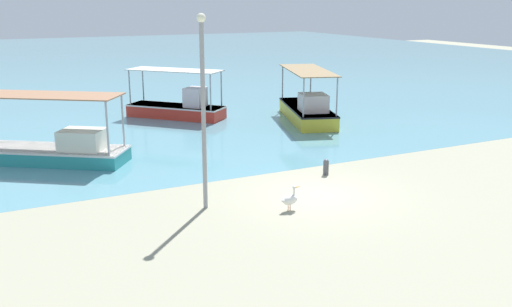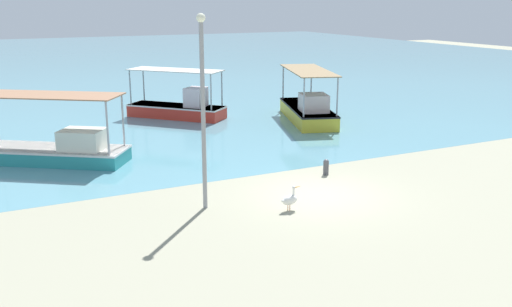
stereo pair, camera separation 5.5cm
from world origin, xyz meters
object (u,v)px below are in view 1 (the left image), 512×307
(pelican, at_px, (290,199))
(lamp_post, at_px, (203,103))
(fishing_boat_near_right, at_px, (57,148))
(fishing_boat_far_right, at_px, (308,109))
(fishing_boat_outer, at_px, (179,107))
(mooring_bollard, at_px, (326,166))

(pelican, relative_size, lamp_post, 0.13)
(fishing_boat_near_right, xyz_separation_m, lamp_post, (3.52, -7.72, 2.82))
(fishing_boat_far_right, bearing_deg, fishing_boat_near_right, -169.46)
(fishing_boat_near_right, height_order, fishing_boat_far_right, fishing_boat_near_right)
(fishing_boat_outer, bearing_deg, pelican, -96.11)
(fishing_boat_outer, relative_size, fishing_boat_near_right, 0.85)
(fishing_boat_near_right, bearing_deg, fishing_boat_far_right, 10.54)
(fishing_boat_near_right, xyz_separation_m, fishing_boat_far_right, (13.61, 2.53, 0.06))
(mooring_bollard, bearing_deg, pelican, -138.85)
(fishing_boat_near_right, bearing_deg, lamp_post, -65.52)
(fishing_boat_outer, relative_size, fishing_boat_far_right, 0.80)
(fishing_boat_far_right, distance_m, pelican, 14.03)
(pelican, height_order, mooring_bollard, pelican)
(fishing_boat_far_right, bearing_deg, fishing_boat_outer, 145.93)
(fishing_boat_near_right, xyz_separation_m, pelican, (5.84, -9.15, -0.23))
(mooring_bollard, bearing_deg, fishing_boat_near_right, 144.59)
(mooring_bollard, bearing_deg, fishing_boat_outer, 96.41)
(fishing_boat_outer, xyz_separation_m, lamp_post, (-4.01, -14.37, 2.79))
(fishing_boat_outer, relative_size, lamp_post, 0.86)
(lamp_post, bearing_deg, pelican, -31.55)
(lamp_post, bearing_deg, fishing_boat_far_right, 45.45)
(fishing_boat_near_right, bearing_deg, mooring_bollard, -35.41)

